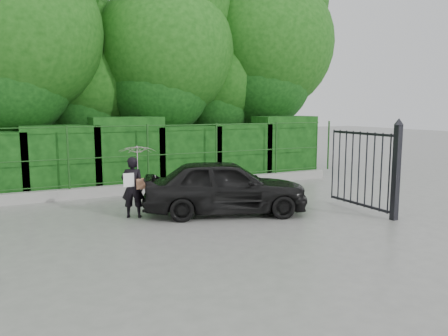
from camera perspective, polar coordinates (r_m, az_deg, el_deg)
name	(u,v)px	position (r m, az deg, el deg)	size (l,w,h in m)	color
ground	(190,231)	(9.36, -4.40, -8.21)	(80.00, 80.00, 0.00)	gray
kerb	(136,189)	(13.50, -11.44, -2.67)	(14.00, 0.25, 0.30)	#9E9E99
fence	(142,154)	(13.41, -10.65, 1.81)	(14.13, 0.06, 1.80)	#1B4817
hedge	(128,156)	(14.35, -12.37, 1.57)	(14.20, 1.20, 2.30)	black
trees	(140,52)	(16.82, -10.85, 14.69)	(17.10, 6.15, 8.08)	black
gate	(381,167)	(11.07, 19.78, 0.14)	(0.22, 2.33, 2.36)	black
woman	(136,170)	(10.52, -11.38, -0.21)	(0.90, 0.89, 1.72)	black
car	(225,186)	(10.69, 0.16, -2.42)	(1.60, 3.98, 1.36)	black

